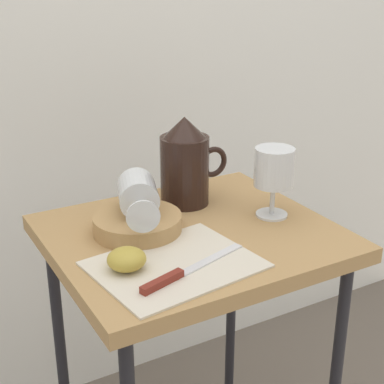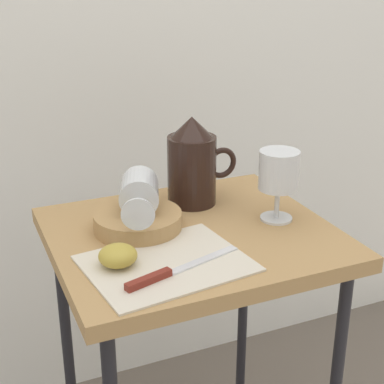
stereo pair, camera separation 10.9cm
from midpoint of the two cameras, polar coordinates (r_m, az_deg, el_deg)
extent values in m
cube|color=white|center=(1.55, -6.08, 10.45)|extent=(2.40, 0.03, 1.80)
cube|color=#AD8451|center=(1.13, 2.77, -4.52)|extent=(0.53, 0.46, 0.03)
cylinder|color=black|center=(1.42, -9.62, -15.99)|extent=(0.02, 0.02, 0.69)
cylinder|color=black|center=(1.55, 6.98, -12.05)|extent=(0.02, 0.02, 0.69)
cube|color=beige|center=(1.01, 0.63, -7.01)|extent=(0.29, 0.24, 0.00)
cylinder|color=#AD8451|center=(1.12, -2.49, -2.91)|extent=(0.17, 0.17, 0.03)
cylinder|color=black|center=(1.23, 2.53, 2.05)|extent=(0.10, 0.10, 0.15)
cylinder|color=#D1661E|center=(1.24, 2.51, 0.78)|extent=(0.09, 0.09, 0.08)
cone|color=black|center=(1.20, 2.61, 6.29)|extent=(0.09, 0.09, 0.04)
torus|color=black|center=(1.25, 5.39, 2.78)|extent=(0.07, 0.01, 0.07)
cylinder|color=silver|center=(1.19, 10.76, -2.55)|extent=(0.06, 0.06, 0.00)
cylinder|color=silver|center=(1.18, 10.87, -1.10)|extent=(0.01, 0.01, 0.06)
cylinder|color=silver|center=(1.16, 11.11, 2.05)|extent=(0.08, 0.08, 0.08)
cylinder|color=#D1661E|center=(1.16, 11.05, 1.26)|extent=(0.07, 0.07, 0.04)
cylinder|color=silver|center=(1.12, -2.34, -0.01)|extent=(0.10, 0.11, 0.07)
cylinder|color=silver|center=(1.05, -2.25, -1.53)|extent=(0.03, 0.06, 0.01)
cylinder|color=silver|center=(1.02, -2.20, -2.24)|extent=(0.06, 0.03, 0.06)
ellipsoid|color=#B29938|center=(0.99, -4.06, -6.24)|extent=(0.07, 0.07, 0.04)
cube|color=silver|center=(1.01, 4.25, -6.64)|extent=(0.14, 0.06, 0.00)
cube|color=maroon|center=(0.94, -0.88, -8.57)|extent=(0.09, 0.04, 0.01)
camera|label=1|loc=(0.05, -87.14, 1.15)|focal=55.08mm
camera|label=2|loc=(0.05, 92.86, -1.15)|focal=55.08mm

